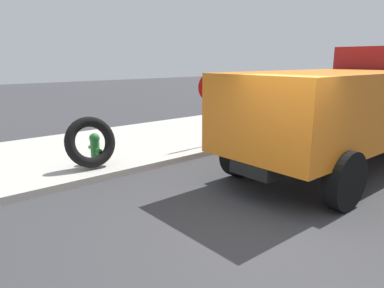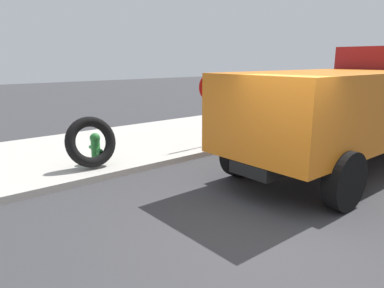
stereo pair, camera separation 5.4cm
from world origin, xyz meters
name	(u,v)px [view 1 (the left image)]	position (x,y,z in m)	size (l,w,h in m)	color
ground_plane	(268,235)	(0.00, 0.00, 0.00)	(80.00, 80.00, 0.00)	#38383A
sidewalk_curb	(85,151)	(0.00, 6.50, 0.07)	(36.00, 5.00, 0.15)	#BCB7AD
fire_hydrant	(95,147)	(-0.42, 4.97, 0.55)	(0.26, 0.58, 0.75)	#2D8438
loose_tire	(90,142)	(-0.67, 4.68, 0.77)	(1.21, 1.21, 0.24)	black
stop_sign	(208,96)	(2.89, 4.43, 1.62)	(0.76, 0.08, 2.12)	gray
dump_truck_orange	(350,104)	(4.33, 0.93, 1.61)	(7.04, 2.89, 3.00)	orange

